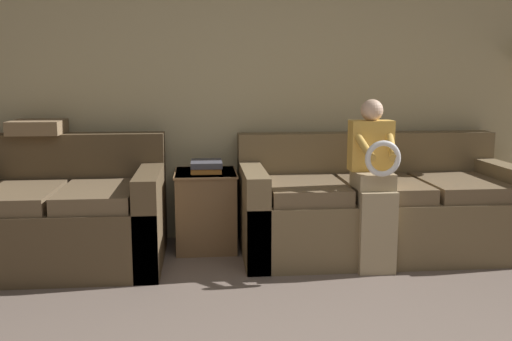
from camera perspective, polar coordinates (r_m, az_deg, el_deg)
wall_back at (r=4.60m, az=0.53°, el=9.06°), size 7.05×0.06×2.55m
couch_main at (r=4.39m, az=12.00°, el=-3.77°), size 2.05×0.95×0.86m
couch_side at (r=4.23m, az=-18.56°, el=-4.53°), size 1.36×0.96×0.88m
child_left_seated at (r=3.91m, az=11.72°, el=-0.66°), size 0.29×0.36×1.15m
side_shelf at (r=4.38m, az=-5.02°, el=-3.83°), size 0.47×0.53×0.59m
book_stack at (r=4.31m, az=-5.00°, el=0.43°), size 0.23×0.29×0.08m
throw_pillow at (r=4.52m, az=-21.00°, el=4.08°), size 0.37×0.37×0.10m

